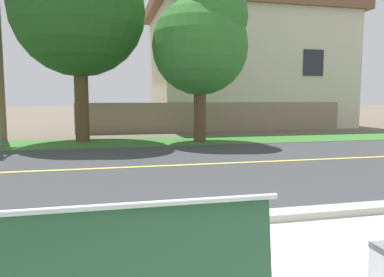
# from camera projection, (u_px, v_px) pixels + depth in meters

# --- Properties ---
(ground_plane) EXTENTS (140.00, 140.00, 0.00)m
(ground_plane) POSITION_uv_depth(u_px,v_px,m) (164.00, 156.00, 10.16)
(ground_plane) COLOR #665B4C
(curb_edge) EXTENTS (44.00, 0.30, 0.11)m
(curb_edge) POSITION_uv_depth(u_px,v_px,m) (231.00, 219.00, 4.68)
(curb_edge) COLOR #ADA89E
(curb_edge) RESTS_ON ground_plane
(street_asphalt) EXTENTS (52.00, 8.00, 0.01)m
(street_asphalt) POSITION_uv_depth(u_px,v_px,m) (173.00, 166.00, 8.71)
(street_asphalt) COLOR #383A3D
(street_asphalt) RESTS_ON ground_plane
(road_centre_line) EXTENTS (48.00, 0.14, 0.01)m
(road_centre_line) POSITION_uv_depth(u_px,v_px,m) (173.00, 165.00, 8.71)
(road_centre_line) COLOR #E0CC4C
(road_centre_line) RESTS_ON ground_plane
(far_verge_grass) EXTENTS (48.00, 2.80, 0.02)m
(far_verge_grass) POSITION_uv_depth(u_px,v_px,m) (150.00, 142.00, 13.47)
(far_verge_grass) COLOR #38702D
(far_verge_grass) RESTS_ON ground_plane
(shade_tree_centre) EXTENTS (3.42, 3.42, 5.64)m
(shade_tree_centre) POSITION_uv_depth(u_px,v_px,m) (203.00, 39.00, 12.97)
(shade_tree_centre) COLOR brown
(shade_tree_centre) RESTS_ON ground_plane
(garden_wall) EXTENTS (13.00, 0.36, 1.40)m
(garden_wall) POSITION_uv_depth(u_px,v_px,m) (216.00, 117.00, 17.70)
(garden_wall) COLOR gray
(garden_wall) RESTS_ON ground_plane
(house_across_street) EXTENTS (11.14, 6.91, 6.75)m
(house_across_street) POSITION_uv_depth(u_px,v_px,m) (246.00, 66.00, 21.13)
(house_across_street) COLOR beige
(house_across_street) RESTS_ON ground_plane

